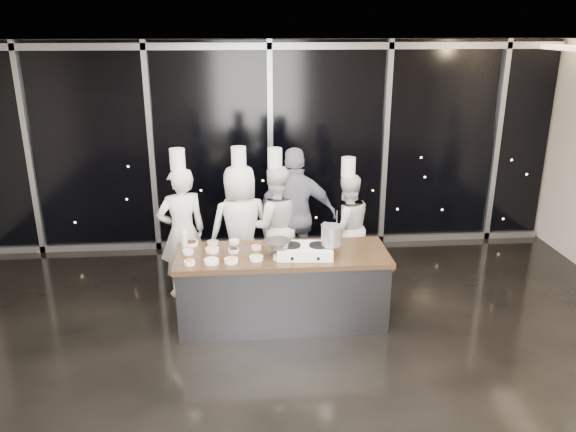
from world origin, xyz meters
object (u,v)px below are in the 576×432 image
object	(u,v)px
chef_right	(346,227)
chef_far_left	(182,231)
chef_center	(275,225)
demo_counter	(282,288)
chef_left	(241,227)
stove	(305,251)
stock_pot	(331,235)
frying_pan	(277,242)
guest	(296,216)

from	to	relation	value
chef_right	chef_far_left	bearing A→B (deg)	-6.40
chef_center	demo_counter	bearing A→B (deg)	86.14
chef_left	chef_center	size ratio (longest dim) A/B	1.03
demo_counter	chef_left	bearing A→B (deg)	115.71
stove	stock_pot	size ratio (longest dim) A/B	2.86
stock_pot	chef_far_left	size ratio (longest dim) A/B	0.12
frying_pan	chef_center	xyz separation A→B (m)	(0.06, 1.21, -0.23)
demo_counter	chef_far_left	xyz separation A→B (m)	(-1.23, 0.85, 0.43)
stove	stock_pot	bearing A→B (deg)	-1.62
stove	chef_left	bearing A→B (deg)	128.35
frying_pan	chef_left	distance (m)	1.17
stove	chef_far_left	world-z (taller)	chef_far_left
demo_counter	guest	size ratio (longest dim) A/B	1.30
stock_pot	guest	xyz separation A→B (m)	(-0.28, 1.28, -0.21)
chef_center	guest	xyz separation A→B (m)	(0.28, 0.02, 0.10)
demo_counter	stock_pot	bearing A→B (deg)	-14.30
frying_pan	stock_pot	xyz separation A→B (m)	(0.62, -0.05, 0.09)
stove	chef_center	world-z (taller)	chef_center
guest	chef_center	bearing A→B (deg)	2.59
demo_counter	chef_right	size ratio (longest dim) A/B	1.42
stock_pot	chef_center	size ratio (longest dim) A/B	0.12
guest	chef_left	bearing A→B (deg)	10.31
chef_left	guest	distance (m)	0.76
stock_pot	chef_left	size ratio (longest dim) A/B	0.12
chef_far_left	chef_left	distance (m)	0.76
frying_pan	chef_center	size ratio (longest dim) A/B	0.29
stove	demo_counter	bearing A→B (deg)	161.94
chef_far_left	chef_center	distance (m)	1.25
stove	chef_left	distance (m)	1.32
stock_pot	chef_right	size ratio (longest dim) A/B	0.13
demo_counter	chef_right	bearing A→B (deg)	50.46
chef_left	chef_right	world-z (taller)	chef_left
stove	chef_left	size ratio (longest dim) A/B	0.34
chef_far_left	chef_left	world-z (taller)	chef_far_left
chef_left	guest	size ratio (longest dim) A/B	1.03
chef_left	chef_center	world-z (taller)	chef_left
frying_pan	chef_center	world-z (taller)	chef_center
chef_left	stock_pot	bearing A→B (deg)	116.33
chef_far_left	chef_right	world-z (taller)	chef_far_left
chef_center	chef_right	world-z (taller)	chef_center
demo_counter	chef_center	size ratio (longest dim) A/B	1.30
stock_pot	stove	bearing A→B (deg)	173.54
demo_counter	stove	distance (m)	0.58
chef_far_left	chef_center	bearing A→B (deg)	170.33
stock_pot	chef_left	bearing A→B (deg)	132.09
stove	stock_pot	world-z (taller)	stock_pot
stove	frying_pan	distance (m)	0.34
stock_pot	chef_far_left	xyz separation A→B (m)	(-1.77, 0.99, -0.27)
guest	chef_right	xyz separation A→B (m)	(0.70, 0.03, -0.18)
chef_far_left	chef_left	size ratio (longest dim) A/B	1.01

